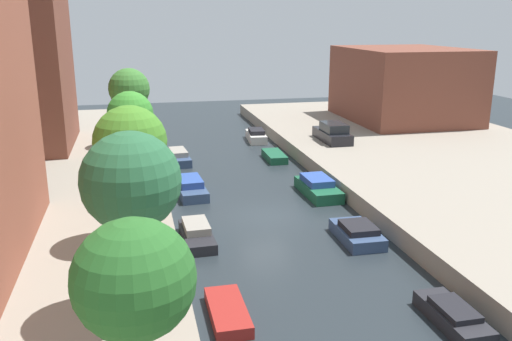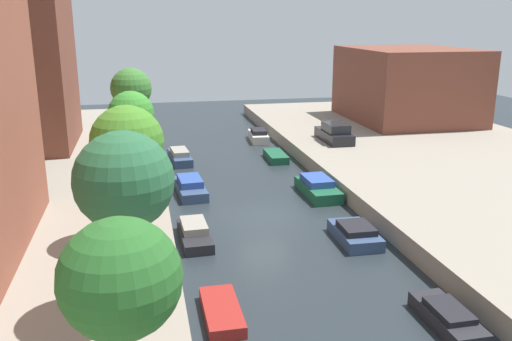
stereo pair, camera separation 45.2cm
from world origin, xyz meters
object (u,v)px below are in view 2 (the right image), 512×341
object	(u,v)px
low_block_right	(407,84)
moored_boat_left_4	(180,156)
moored_boat_left_1	(222,312)
moored_boat_left_3	(190,187)
street_tree_2	(127,142)
street_tree_3	(130,132)
street_tree_0	(120,279)
parked_car	(335,134)
moored_boat_right_3	(318,188)
moored_boat_right_5	(258,136)
moored_boat_right_1	(447,318)
moored_boat_left_2	(195,233)
street_tree_4	(131,114)
street_tree_5	(131,89)
moored_boat_right_4	(276,156)
moored_boat_right_2	(355,234)
street_tree_1	(124,181)

from	to	relation	value
low_block_right	moored_boat_left_4	distance (m)	23.06
moored_boat_left_1	moored_boat_left_3	world-z (taller)	moored_boat_left_3
moored_boat_left_1	street_tree_2	bearing A→B (deg)	119.28
street_tree_3	moored_boat_left_1	size ratio (longest dim) A/B	1.47
street_tree_0	parked_car	size ratio (longest dim) A/B	1.16
street_tree_0	moored_boat_right_3	xyz separation A→B (m)	(10.65, 18.38, -4.33)
street_tree_3	moored_boat_right_5	distance (m)	19.08
street_tree_2	moored_boat_right_1	world-z (taller)	street_tree_2
parked_car	moored_boat_left_4	distance (m)	11.94
moored_boat_left_3	moored_boat_left_4	xyz separation A→B (m)	(-0.04, 7.65, -0.01)
moored_boat_left_1	moored_boat_right_3	xyz separation A→B (m)	(7.64, 12.43, 0.22)
moored_boat_left_2	moored_boat_right_1	size ratio (longest dim) A/B	1.13
low_block_right	street_tree_4	distance (m)	27.18
moored_boat_left_4	moored_boat_right_3	xyz separation A→B (m)	(7.43, -9.52, 0.04)
street_tree_2	street_tree_5	distance (m)	18.54
moored_boat_left_4	moored_boat_right_4	xyz separation A→B (m)	(7.01, -0.96, -0.13)
street_tree_3	parked_car	distance (m)	18.22
moored_boat_left_2	moored_boat_right_1	world-z (taller)	moored_boat_left_2
moored_boat_left_2	moored_boat_left_4	size ratio (longest dim) A/B	0.87
moored_boat_right_2	moored_boat_right_5	size ratio (longest dim) A/B	0.87
street_tree_1	moored_boat_left_4	size ratio (longest dim) A/B	1.40
moored_boat_right_4	moored_boat_right_5	xyz separation A→B (m)	(0.12, 6.61, 0.18)
moored_boat_left_2	moored_boat_left_3	bearing A→B (deg)	86.20
low_block_right	street_tree_3	xyz separation A→B (m)	(-24.72, -17.27, 0.09)
moored_boat_left_4	moored_boat_left_2	bearing A→B (deg)	-91.68
parked_car	moored_boat_right_4	xyz separation A→B (m)	(-4.87, -0.89, -1.33)
parked_car	moored_boat_right_5	world-z (taller)	parked_car
low_block_right	moored_boat_right_4	size ratio (longest dim) A/B	3.79
moored_boat_right_1	moored_boat_right_2	world-z (taller)	moored_boat_right_2
street_tree_2	moored_boat_left_3	xyz separation A→B (m)	(3.26, 8.93, -4.88)
street_tree_0	moored_boat_left_3	bearing A→B (deg)	80.85
low_block_right	parked_car	bearing A→B (deg)	-142.27
street_tree_4	moored_boat_left_1	xyz separation A→B (m)	(3.01, -18.01, -4.08)
moored_boat_right_3	moored_boat_right_5	distance (m)	15.17
moored_boat_right_1	moored_boat_right_4	xyz separation A→B (m)	(-0.23, 23.15, -0.05)
street_tree_1	street_tree_2	bearing A→B (deg)	90.00
moored_boat_left_3	street_tree_4	bearing A→B (deg)	131.23
moored_boat_right_2	street_tree_1	bearing A→B (deg)	-149.59
street_tree_0	moored_boat_right_1	bearing A→B (deg)	19.88
street_tree_4	moored_boat_left_3	bearing A→B (deg)	-48.77
moored_boat_left_3	moored_boat_right_5	distance (m)	15.07
street_tree_5	moored_boat_right_2	size ratio (longest dim) A/B	1.73
low_block_right	moored_boat_left_3	xyz separation A→B (m)	(-21.46, -15.03, -3.87)
low_block_right	street_tree_4	xyz separation A→B (m)	(-24.72, -11.31, 0.02)
low_block_right	street_tree_5	xyz separation A→B (m)	(-24.72, -5.42, 0.91)
moored_boat_right_1	moored_boat_right_2	bearing A→B (deg)	92.12
street_tree_0	street_tree_1	xyz separation A→B (m)	(-0.00, 5.39, 0.59)
street_tree_0	street_tree_5	bearing A→B (deg)	90.00
moored_boat_right_3	street_tree_3	bearing A→B (deg)	-177.98
parked_car	moored_boat_left_2	xyz separation A→B (m)	(-12.31, -14.81, -1.25)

